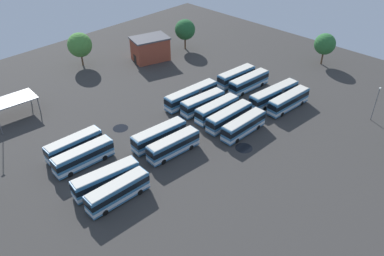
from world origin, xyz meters
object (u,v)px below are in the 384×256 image
(bus_row0_slot0, at_px, (236,77))
(bus_row2_slot3, at_px, (173,145))
(bus_row2_slot2, at_px, (159,136))
(tree_west_edge, at_px, (185,30))
(maintenance_shelter, at_px, (9,101))
(bus_row1_slot2, at_px, (217,109))
(lamp_post_by_building, at_px, (376,102))
(bus_row3_slot3, at_px, (106,179))
(bus_row3_slot4, at_px, (118,192))
(bus_row0_slot4, at_px, (288,101))
(depot_building, at_px, (150,49))
(tree_northwest, at_px, (325,44))
(bus_row1_slot1, at_px, (203,103))
(bus_row0_slot3, at_px, (274,95))
(bus_row1_slot4, at_px, (244,126))
(bus_row1_slot0, at_px, (192,95))
(bus_row0_slot1, at_px, (249,82))
(bus_row1_slot3, at_px, (229,117))
(bus_row3_slot0, at_px, (74,145))
(bus_row3_slot1, at_px, (83,156))
(tree_south_edge, at_px, (80,45))

(bus_row0_slot0, distance_m, bus_row2_slot3, 30.61)
(bus_row2_slot2, bearing_deg, tree_west_edge, -141.13)
(maintenance_shelter, bearing_deg, bus_row1_slot2, 133.81)
(bus_row0_slot0, xyz_separation_m, lamp_post_by_building, (-6.88, 30.01, 2.26))
(bus_row3_slot3, relative_size, lamp_post_by_building, 1.53)
(bus_row1_slot2, bearing_deg, bus_row3_slot4, 9.85)
(bus_row0_slot4, height_order, depot_building, depot_building)
(bus_row0_slot0, distance_m, lamp_post_by_building, 30.87)
(maintenance_shelter, distance_m, tree_northwest, 75.76)
(bus_row1_slot2, relative_size, bus_row2_slot2, 0.95)
(bus_row1_slot1, distance_m, bus_row2_slot2, 14.61)
(bus_row0_slot3, distance_m, bus_row2_slot3, 28.28)
(lamp_post_by_building, bearing_deg, depot_building, -77.82)
(bus_row1_slot4, relative_size, tree_northwest, 1.28)
(bus_row1_slot0, distance_m, tree_west_edge, 30.55)
(bus_row1_slot4, bearing_deg, lamp_post_by_building, 144.59)
(bus_row3_slot4, distance_m, tree_northwest, 67.89)
(bus_row0_slot1, relative_size, bus_row3_slot3, 1.00)
(bus_row0_slot3, bearing_deg, bus_row1_slot0, -44.88)
(bus_row1_slot0, relative_size, bus_row2_slot2, 1.21)
(bus_row3_slot4, xyz_separation_m, tree_northwest, (-67.75, -2.47, 3.66))
(lamp_post_by_building, bearing_deg, bus_row1_slot3, -42.27)
(tree_northwest, bearing_deg, maintenance_shelter, -26.01)
(bus_row0_slot3, bearing_deg, bus_row3_slot3, -4.83)
(bus_row0_slot0, distance_m, bus_row3_slot0, 41.83)
(bus_row3_slot0, bearing_deg, bus_row3_slot3, 83.40)
(bus_row1_slot3, bearing_deg, bus_row1_slot1, -92.87)
(bus_row3_slot1, relative_size, depot_building, 1.00)
(bus_row0_slot4, height_order, bus_row1_slot4, same)
(bus_row2_slot2, height_order, tree_south_edge, tree_south_edge)
(bus_row1_slot2, distance_m, maintenance_shelter, 42.48)
(bus_row0_slot4, distance_m, maintenance_shelter, 57.95)
(tree_west_edge, bearing_deg, lamp_post_by_building, 90.28)
(bus_row0_slot4, height_order, tree_northwest, tree_northwest)
(bus_row3_slot4, relative_size, tree_west_edge, 1.26)
(bus_row3_slot4, relative_size, tree_south_edge, 1.22)
(maintenance_shelter, bearing_deg, bus_row2_slot2, 117.04)
(bus_row0_slot3, relative_size, bus_row1_slot4, 1.29)
(maintenance_shelter, bearing_deg, bus_row1_slot3, 130.11)
(bus_row0_slot0, height_order, bus_row2_slot2, same)
(bus_row0_slot3, height_order, bus_row3_slot1, same)
(bus_row1_slot1, bearing_deg, tree_northwest, 170.56)
(maintenance_shelter, bearing_deg, depot_building, -178.49)
(bus_row0_slot3, xyz_separation_m, bus_row0_slot4, (0.20, 3.81, -0.00))
(bus_row2_slot3, relative_size, bus_row3_slot4, 0.99)
(bus_row3_slot3, bearing_deg, bus_row0_slot3, 175.17)
(bus_row2_slot3, bearing_deg, bus_row1_slot3, 175.48)
(bus_row0_slot4, relative_size, tree_northwest, 1.38)
(bus_row1_slot0, bearing_deg, bus_row3_slot4, 23.51)
(bus_row3_slot4, bearing_deg, bus_row0_slot3, -179.76)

